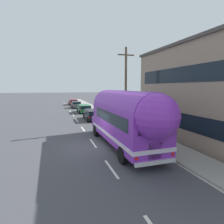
# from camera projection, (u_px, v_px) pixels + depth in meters

# --- Properties ---
(ground_plane) EXTENTS (300.00, 300.00, 0.00)m
(ground_plane) POSITION_uv_depth(u_px,v_px,m) (96.00, 147.00, 13.92)
(ground_plane) COLOR #424247
(lane_markings) EXTENTS (3.94, 80.00, 0.01)m
(lane_markings) POSITION_uv_depth(u_px,v_px,m) (95.00, 118.00, 26.74)
(lane_markings) COLOR silver
(lane_markings) RESTS_ON ground
(sidewalk_slab) EXTENTS (2.31, 90.00, 0.15)m
(sidewalk_slab) POSITION_uv_depth(u_px,v_px,m) (116.00, 120.00, 24.83)
(sidewalk_slab) COLOR gray
(sidewalk_slab) RESTS_ON ground
(utility_pole) EXTENTS (1.80, 0.24, 8.50)m
(utility_pole) POSITION_uv_depth(u_px,v_px,m) (126.00, 87.00, 20.10)
(utility_pole) COLOR brown
(utility_pole) RESTS_ON ground
(painted_bus) EXTENTS (2.77, 11.02, 4.12)m
(painted_bus) POSITION_uv_depth(u_px,v_px,m) (126.00, 117.00, 13.09)
(painted_bus) COLOR purple
(painted_bus) RESTS_ON ground
(car_lead) EXTENTS (2.02, 4.81, 1.37)m
(car_lead) POSITION_uv_depth(u_px,v_px,m) (93.00, 114.00, 25.33)
(car_lead) COLOR black
(car_lead) RESTS_ON ground
(car_second) EXTENTS (2.05, 4.60, 1.37)m
(car_second) POSITION_uv_depth(u_px,v_px,m) (84.00, 108.00, 32.54)
(car_second) COLOR #196633
(car_second) RESTS_ON ground
(car_third) EXTENTS (2.05, 4.34, 1.37)m
(car_third) POSITION_uv_depth(u_px,v_px,m) (76.00, 104.00, 40.13)
(car_third) COLOR #474C51
(car_third) RESTS_ON ground
(car_fourth) EXTENTS (2.02, 4.76, 1.37)m
(car_fourth) POSITION_uv_depth(u_px,v_px,m) (73.00, 102.00, 47.15)
(car_fourth) COLOR #A5191E
(car_fourth) RESTS_ON ground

